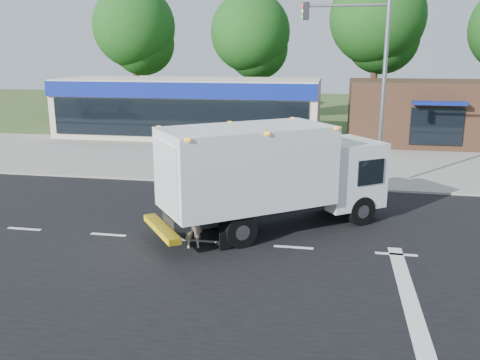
{
  "coord_description": "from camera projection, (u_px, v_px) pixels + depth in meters",
  "views": [
    {
      "loc": [
        1.03,
        -14.47,
        5.75
      ],
      "look_at": [
        -1.91,
        1.35,
        1.7
      ],
      "focal_mm": 38.0,
      "sensor_mm": 36.0,
      "label": 1
    }
  ],
  "objects": [
    {
      "name": "ground",
      "position": [
        294.0,
        248.0,
        15.38
      ],
      "size": [
        120.0,
        120.0,
        0.0
      ],
      "primitive_type": "plane",
      "color": "#385123",
      "rests_on": "ground"
    },
    {
      "name": "traffic_signal_pole",
      "position": [
        369.0,
        73.0,
        21.01
      ],
      "size": [
        3.51,
        0.25,
        8.0
      ],
      "color": "gray",
      "rests_on": "ground"
    },
    {
      "name": "brown_storefront",
      "position": [
        428.0,
        112.0,
        32.7
      ],
      "size": [
        10.0,
        6.7,
        4.0
      ],
      "color": "#382316",
      "rests_on": "ground"
    },
    {
      "name": "retail_strip_mall",
      "position": [
        189.0,
        107.0,
        35.48
      ],
      "size": [
        18.0,
        6.2,
        4.0
      ],
      "color": "beige",
      "rests_on": "ground"
    },
    {
      "name": "parking_apron",
      "position": [
        314.0,
        157.0,
        28.73
      ],
      "size": [
        60.0,
        9.0,
        0.02
      ],
      "primitive_type": "cube",
      "color": "gray",
      "rests_on": "ground"
    },
    {
      "name": "background_trees",
      "position": [
        314.0,
        31.0,
        40.58
      ],
      "size": [
        36.77,
        7.39,
        12.1
      ],
      "color": "#332114",
      "rests_on": "ground"
    },
    {
      "name": "sidewalk",
      "position": [
        308.0,
        181.0,
        23.18
      ],
      "size": [
        60.0,
        2.4,
        0.12
      ],
      "primitive_type": "cube",
      "color": "gray",
      "rests_on": "ground"
    },
    {
      "name": "road_asphalt",
      "position": [
        294.0,
        248.0,
        15.38
      ],
      "size": [
        60.0,
        14.0,
        0.02
      ],
      "primitive_type": "cube",
      "color": "black",
      "rests_on": "ground"
    },
    {
      "name": "emergency_worker",
      "position": [
        193.0,
        221.0,
        15.21
      ],
      "size": [
        0.67,
        0.54,
        1.69
      ],
      "rotation": [
        0.0,
        0.0,
        0.32
      ],
      "color": "tan",
      "rests_on": "ground"
    },
    {
      "name": "lane_markings",
      "position": [
        339.0,
        269.0,
        13.85
      ],
      "size": [
        55.2,
        7.0,
        0.01
      ],
      "color": "silver",
      "rests_on": "road_asphalt"
    },
    {
      "name": "ems_box_truck",
      "position": [
        271.0,
        170.0,
        16.55
      ],
      "size": [
        7.82,
        6.67,
        3.51
      ],
      "rotation": [
        0.0,
        0.0,
        0.64
      ],
      "color": "black",
      "rests_on": "ground"
    }
  ]
}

